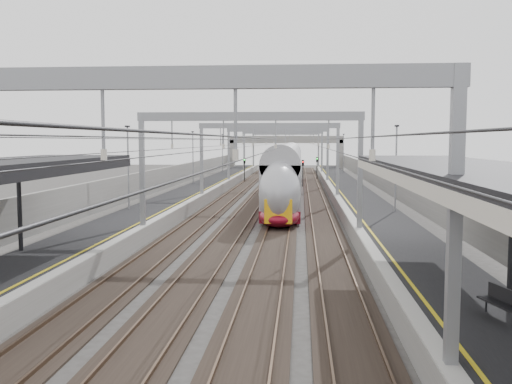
% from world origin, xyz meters
% --- Properties ---
extents(platform_left, '(4.00, 120.00, 1.00)m').
position_xyz_m(platform_left, '(-8.00, 45.00, 0.50)').
color(platform_left, black).
rests_on(platform_left, ground).
extents(platform_right, '(4.00, 120.00, 1.00)m').
position_xyz_m(platform_right, '(8.00, 45.00, 0.50)').
color(platform_right, black).
rests_on(platform_right, ground).
extents(tracks, '(11.40, 140.00, 0.20)m').
position_xyz_m(tracks, '(0.00, 45.00, 0.05)').
color(tracks, black).
rests_on(tracks, ground).
extents(overhead_line, '(13.00, 140.00, 6.60)m').
position_xyz_m(overhead_line, '(0.00, 51.62, 6.14)').
color(overhead_line, gray).
rests_on(overhead_line, platform_left).
extents(overbridge, '(22.00, 2.20, 6.90)m').
position_xyz_m(overbridge, '(0.00, 100.00, 5.31)').
color(overbridge, gray).
rests_on(overbridge, ground).
extents(wall_left, '(0.30, 120.00, 3.20)m').
position_xyz_m(wall_left, '(-11.20, 45.00, 1.60)').
color(wall_left, gray).
rests_on(wall_left, ground).
extents(wall_right, '(0.30, 120.00, 3.20)m').
position_xyz_m(wall_right, '(11.20, 45.00, 1.60)').
color(wall_right, gray).
rests_on(wall_right, ground).
extents(train, '(2.89, 52.68, 4.56)m').
position_xyz_m(train, '(1.50, 50.66, 2.23)').
color(train, maroon).
rests_on(train, ground).
extents(bench, '(0.87, 1.68, 0.84)m').
position_xyz_m(bench, '(8.63, 5.52, 1.50)').
color(bench, black).
rests_on(bench, platform_right).
extents(signal_green, '(0.32, 0.32, 3.48)m').
position_xyz_m(signal_green, '(-5.20, 71.32, 2.42)').
color(signal_green, black).
rests_on(signal_green, ground).
extents(signal_red_near, '(0.32, 0.32, 3.48)m').
position_xyz_m(signal_red_near, '(3.20, 63.86, 2.42)').
color(signal_red_near, black).
rests_on(signal_red_near, ground).
extents(signal_red_far, '(0.32, 0.32, 3.48)m').
position_xyz_m(signal_red_far, '(5.40, 76.92, 2.42)').
color(signal_red_far, black).
rests_on(signal_red_far, ground).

